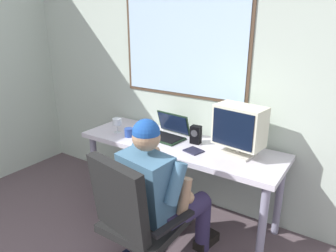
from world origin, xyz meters
name	(u,v)px	position (x,y,z in m)	size (l,w,h in m)	color
wall_rear	(202,77)	(-0.01, 2.59, 1.30)	(4.49, 0.08, 2.57)	#B5C4B6
desk	(179,152)	(-0.03, 2.23, 0.66)	(1.88, 0.61, 0.75)	gray
office_chair	(133,214)	(0.13, 1.37, 0.55)	(0.66, 0.60, 0.98)	black
person_seated	(161,190)	(0.18, 1.64, 0.62)	(0.59, 0.82, 1.20)	#30294D
crt_monitor	(239,127)	(0.50, 2.28, 0.99)	(0.42, 0.28, 0.41)	beige
laptop	(168,131)	(-0.20, 2.31, 0.81)	(0.38, 0.32, 0.22)	black
wine_glass	(117,122)	(-0.68, 2.13, 0.85)	(0.09, 0.09, 0.14)	silver
desk_speaker	(196,135)	(0.10, 2.30, 0.83)	(0.09, 0.08, 0.16)	black
cd_case	(194,151)	(0.17, 2.13, 0.75)	(0.17, 0.16, 0.01)	#212137
coffee_mug	(129,132)	(-0.51, 2.10, 0.79)	(0.08, 0.08, 0.08)	#264395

